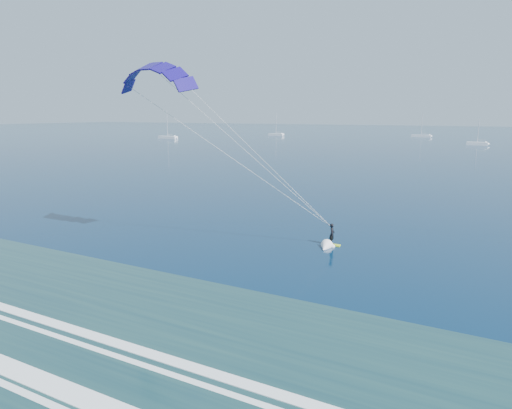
{
  "coord_description": "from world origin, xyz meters",
  "views": [
    {
      "loc": [
        21.27,
        -5.9,
        11.5
      ],
      "look_at": [
        4.26,
        25.82,
        4.28
      ],
      "focal_mm": 32.0,
      "sensor_mm": 36.0,
      "label": 1
    }
  ],
  "objects_px": {
    "sailboat_1": "(276,134)",
    "sailboat_2": "(421,136)",
    "sailboat_0": "(168,137)",
    "sailboat_3": "(477,143)",
    "kitesurfer_rig": "(243,149)"
  },
  "relations": [
    {
      "from": "sailboat_1",
      "to": "sailboat_3",
      "type": "xyz_separation_m",
      "value": [
        95.85,
        -29.93,
        -0.01
      ]
    },
    {
      "from": "sailboat_2",
      "to": "sailboat_0",
      "type": "bearing_deg",
      "value": -146.19
    },
    {
      "from": "sailboat_0",
      "to": "sailboat_1",
      "type": "distance_m",
      "value": 57.88
    },
    {
      "from": "kitesurfer_rig",
      "to": "sailboat_0",
      "type": "relative_size",
      "value": 1.45
    },
    {
      "from": "kitesurfer_rig",
      "to": "sailboat_0",
      "type": "distance_m",
      "value": 177.76
    },
    {
      "from": "sailboat_1",
      "to": "sailboat_2",
      "type": "xyz_separation_m",
      "value": [
        68.86,
        19.59,
        0.0
      ]
    },
    {
      "from": "kitesurfer_rig",
      "to": "sailboat_2",
      "type": "relative_size",
      "value": 1.57
    },
    {
      "from": "sailboat_0",
      "to": "sailboat_2",
      "type": "height_order",
      "value": "sailboat_0"
    },
    {
      "from": "sailboat_3",
      "to": "sailboat_0",
      "type": "bearing_deg",
      "value": -171.93
    },
    {
      "from": "kitesurfer_rig",
      "to": "sailboat_1",
      "type": "bearing_deg",
      "value": 114.9
    },
    {
      "from": "sailboat_0",
      "to": "sailboat_3",
      "type": "relative_size",
      "value": 1.32
    },
    {
      "from": "sailboat_0",
      "to": "sailboat_1",
      "type": "bearing_deg",
      "value": 56.18
    },
    {
      "from": "kitesurfer_rig",
      "to": "sailboat_1",
      "type": "distance_m",
      "value": 200.77
    },
    {
      "from": "kitesurfer_rig",
      "to": "sailboat_2",
      "type": "height_order",
      "value": "kitesurfer_rig"
    },
    {
      "from": "sailboat_1",
      "to": "sailboat_2",
      "type": "relative_size",
      "value": 0.93
    }
  ]
}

